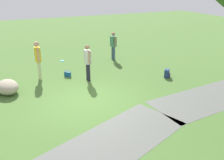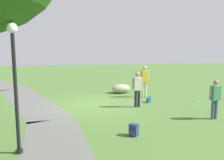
# 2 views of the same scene
# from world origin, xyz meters

# --- Properties ---
(ground_plane) EXTENTS (48.00, 48.00, 0.00)m
(ground_plane) POSITION_xyz_m (0.00, 0.00, 0.00)
(ground_plane) COLOR #496D31
(footpath_segment_mid) EXTENTS (8.17, 4.69, 0.01)m
(footpath_segment_mid) POSITION_xyz_m (1.70, 3.32, 0.00)
(footpath_segment_mid) COLOR #5E605B
(footpath_segment_mid) RESTS_ON ground
(lamp_post) EXTENTS (0.28, 0.28, 3.57)m
(lamp_post) POSITION_xyz_m (-4.91, 2.62, 2.20)
(lamp_post) COLOR black
(lamp_post) RESTS_ON ground
(lawn_boulder) EXTENTS (1.03, 1.31, 0.56)m
(lawn_boulder) POSITION_xyz_m (2.80, -2.07, 0.28)
(lawn_boulder) COLOR tan
(lawn_boulder) RESTS_ON ground
(woman_with_handbag) EXTENTS (0.26, 0.52, 1.70)m
(woman_with_handbag) POSITION_xyz_m (-0.69, -2.07, 0.99)
(woman_with_handbag) COLOR #222134
(woman_with_handbag) RESTS_ON ground
(man_near_boulder) EXTENTS (0.28, 0.52, 1.61)m
(man_near_boulder) POSITION_xyz_m (-3.10, -4.60, 0.93)
(man_near_boulder) COLOR #3A566B
(man_near_boulder) RESTS_ON ground
(passerby_on_path) EXTENTS (0.25, 0.52, 1.82)m
(passerby_on_path) POSITION_xyz_m (1.35, -3.11, 1.07)
(passerby_on_path) COLOR beige
(passerby_on_path) RESTS_ON ground
(handbag_on_grass) EXTENTS (0.38, 0.38, 0.31)m
(handbag_on_grass) POSITION_xyz_m (0.08, -2.93, 0.14)
(handbag_on_grass) COLOR navy
(handbag_on_grass) RESTS_ON ground
(backpack_by_boulder) EXTENTS (0.31, 0.32, 0.40)m
(backpack_by_boulder) POSITION_xyz_m (3.28, -2.30, 0.19)
(backpack_by_boulder) COLOR olive
(backpack_by_boulder) RESTS_ON ground
(spare_backpack_on_lawn) EXTENTS (0.35, 0.35, 0.40)m
(spare_backpack_on_lawn) POSITION_xyz_m (-4.25, -0.88, 0.19)
(spare_backpack_on_lawn) COLOR navy
(spare_backpack_on_lawn) RESTS_ON ground
(frisbee_on_grass) EXTENTS (0.22, 0.22, 0.02)m
(frisbee_on_grass) POSITION_xyz_m (-0.25, -5.52, 0.01)
(frisbee_on_grass) COLOR #2DADD8
(frisbee_on_grass) RESTS_ON ground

